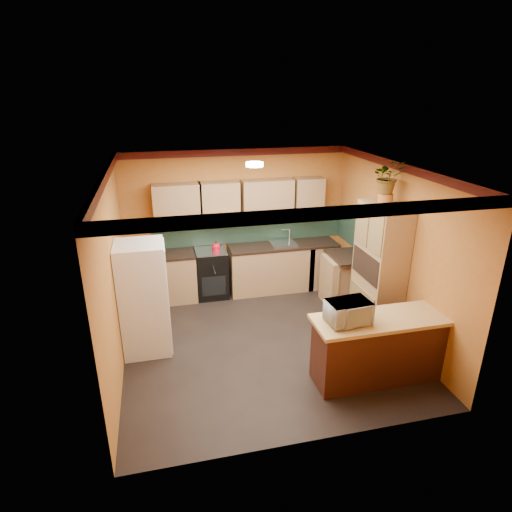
{
  "coord_description": "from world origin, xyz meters",
  "views": [
    {
      "loc": [
        -1.43,
        -5.58,
        3.7
      ],
      "look_at": [
        -0.01,
        0.45,
        1.27
      ],
      "focal_mm": 30.0,
      "sensor_mm": 36.0,
      "label": 1
    }
  ],
  "objects": [
    {
      "name": "fern_pot",
      "position": [
        1.85,
        0.01,
        2.18
      ],
      "size": [
        0.22,
        0.22,
        0.16
      ],
      "primitive_type": "cylinder",
      "color": "#AD622A",
      "rests_on": "pantry"
    },
    {
      "name": "base_cabinets_right",
      "position": [
        1.8,
        0.97,
        0.44
      ],
      "size": [
        0.6,
        0.8,
        0.88
      ],
      "primitive_type": "cube",
      "color": "tan",
      "rests_on": "ground"
    },
    {
      "name": "kettle",
      "position": [
        -0.46,
        1.75,
        1.0
      ],
      "size": [
        0.17,
        0.17,
        0.18
      ],
      "primitive_type": null,
      "rotation": [
        0.0,
        0.0,
        -0.0
      ],
      "color": "red",
      "rests_on": "stove"
    },
    {
      "name": "bar_top",
      "position": [
        1.32,
        -1.22,
        0.91
      ],
      "size": [
        1.9,
        0.65,
        0.05
      ],
      "primitive_type": "cube",
      "color": "tan",
      "rests_on": "breakfast_bar"
    },
    {
      "name": "fern",
      "position": [
        1.85,
        0.01,
        2.51
      ],
      "size": [
        0.51,
        0.46,
        0.5
      ],
      "primitive_type": "imported",
      "rotation": [
        0.0,
        0.0,
        -0.18
      ],
      "color": "tan",
      "rests_on": "fern_pot"
    },
    {
      "name": "stove",
      "position": [
        -0.56,
        1.8,
        0.46
      ],
      "size": [
        0.58,
        0.58,
        0.91
      ],
      "primitive_type": "cube",
      "color": "black",
      "rests_on": "ground"
    },
    {
      "name": "countertop_back",
      "position": [
        0.07,
        1.8,
        0.9
      ],
      "size": [
        3.65,
        0.62,
        0.04
      ],
      "primitive_type": "cube",
      "color": "black",
      "rests_on": "base_cabinets_back"
    },
    {
      "name": "room_shell",
      "position": [
        0.02,
        0.28,
        2.09
      ],
      "size": [
        4.24,
        4.24,
        2.72
      ],
      "color": "black",
      "rests_on": "ground"
    },
    {
      "name": "sink",
      "position": [
        0.84,
        1.8,
        0.94
      ],
      "size": [
        0.48,
        0.4,
        0.03
      ],
      "primitive_type": "cube",
      "color": "silver",
      "rests_on": "countertop_back"
    },
    {
      "name": "fridge",
      "position": [
        -1.75,
        0.22,
        0.85
      ],
      "size": [
        0.68,
        0.66,
        1.7
      ],
      "primitive_type": "cube",
      "color": "white",
      "rests_on": "ground"
    },
    {
      "name": "pantry",
      "position": [
        1.85,
        -0.04,
        1.05
      ],
      "size": [
        0.48,
        0.9,
        2.1
      ],
      "primitive_type": "cube",
      "color": "tan",
      "rests_on": "ground"
    },
    {
      "name": "breakfast_bar",
      "position": [
        1.32,
        -1.22,
        0.44
      ],
      "size": [
        1.8,
        0.55,
        0.88
      ],
      "primitive_type": "cube",
      "color": "#441A0F",
      "rests_on": "ground"
    },
    {
      "name": "microwave",
      "position": [
        0.79,
        -1.22,
        1.08
      ],
      "size": [
        0.56,
        0.41,
        0.3
      ],
      "primitive_type": "imported",
      "rotation": [
        0.0,
        0.0,
        0.09
      ],
      "color": "white",
      "rests_on": "bar_top"
    },
    {
      "name": "base_cabinets_back",
      "position": [
        0.07,
        1.8,
        0.44
      ],
      "size": [
        3.65,
        0.6,
        0.88
      ],
      "primitive_type": "cube",
      "color": "tan",
      "rests_on": "ground"
    },
    {
      "name": "countertop_right",
      "position": [
        1.8,
        0.97,
        0.9
      ],
      "size": [
        0.62,
        0.8,
        0.04
      ],
      "primitive_type": "cube",
      "color": "black",
      "rests_on": "base_cabinets_right"
    }
  ]
}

